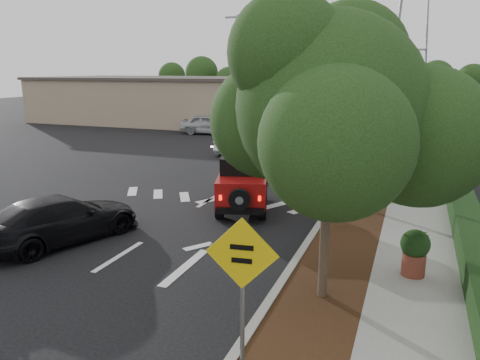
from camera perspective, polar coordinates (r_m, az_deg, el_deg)
The scene contains 19 objects.
ground at distance 13.19m, azimuth -14.55°, elevation -9.00°, with size 120.00×120.00×0.00m, color black.
curb at distance 22.56m, azimuth 13.48°, elevation 0.61°, with size 0.20×70.00×0.15m, color #9E9B93.
planting_strip at distance 22.47m, azimuth 16.00°, elevation 0.37°, with size 1.80×70.00×0.12m, color black.
sidewalk at distance 22.42m, azimuth 20.83°, elevation -0.02°, with size 2.00×70.00×0.12m, color gray.
hedge at distance 22.41m, azimuth 24.47°, elevation 0.53°, with size 0.80×70.00×0.80m, color black.
commercial_building at distance 46.24m, azimuth -9.71°, elevation 9.60°, with size 22.00×12.00×4.00m, color gray.
transmission_tower at distance 58.10m, azimuth 19.53°, elevation 7.79°, with size 7.00×4.00×28.00m, color slate, non-canonical shape.
street_tree_near at distance 10.72m, azimuth 9.94°, elevation -14.20°, with size 3.80×3.80×5.92m, color black, non-canonical shape.
street_tree_mid at distance 17.18m, azimuth 14.38°, elevation -3.70°, with size 3.20×3.20×5.32m, color black, non-canonical shape.
street_tree_far at distance 23.46m, azimuth 16.20°, elevation 0.74°, with size 3.40×3.40×5.62m, color black, non-canonical shape.
light_pole_a at distance 38.73m, azimuth -0.30°, elevation 6.11°, with size 2.00×0.22×9.00m, color slate, non-canonical shape.
light_pole_b at distance 50.33m, azimuth 3.55°, elevation 7.77°, with size 2.00×0.22×9.00m, color slate, non-canonical shape.
red_jeep at distance 16.85m, azimuth 0.42°, elevation -0.14°, with size 2.59×3.94×1.93m.
silver_suv_ahead at distance 22.66m, azimuth 6.90°, elevation 2.88°, with size 2.75×5.96×1.66m, color #B9BBC1.
black_suv_oncoming at distance 14.58m, azimuth -20.99°, elevation -4.46°, with size 1.90×4.68×1.36m, color black.
silver_sedan_oncoming at distance 28.17m, azimuth -0.31°, elevation 4.67°, with size 1.37×3.92×1.29m, color #9EA1A6.
parked_suv at distance 36.33m, azimuth -3.84°, elevation 6.78°, with size 1.76×4.38×1.49m, color #ADB1B5.
speed_hump_sign at distance 7.62m, azimuth 0.26°, elevation -11.14°, with size 1.19×0.18×2.55m.
terracotta_planter at distance 11.90m, azimuth 20.55°, elevation -7.77°, with size 0.69×0.69×1.20m.
Camera 1 is at (7.21, -9.88, 4.93)m, focal length 35.00 mm.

